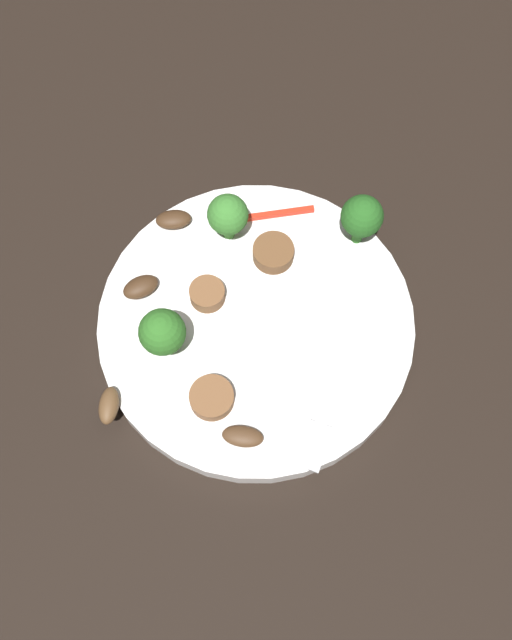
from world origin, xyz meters
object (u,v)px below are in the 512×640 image
broccoli_floret_0 (362,217)px  mushroom_3 (243,436)px  sausage_slice_1 (273,253)px  mushroom_1 (109,405)px  sausage_slice_0 (212,398)px  pepper_strip_0 (279,214)px  sausage_slice_2 (207,294)px  plate (256,324)px  broccoli_floret_2 (228,215)px  mushroom_0 (173,220)px  mushroom_2 (141,287)px  fork (340,374)px  broccoli_floret_1 (162,332)px

broccoli_floret_0 → mushroom_3: bearing=-23.1°
sausage_slice_1 → mushroom_1: (0.14, -0.11, -0.00)m
broccoli_floret_0 → sausage_slice_0: (0.15, -0.10, -0.03)m
sausage_slice_0 → pepper_strip_0: bearing=167.9°
sausage_slice_0 → pepper_strip_0: (-0.16, 0.03, -0.00)m
sausage_slice_2 → plate: bearing=69.0°
plate → broccoli_floret_2: bearing=-158.0°
broccoli_floret_0 → mushroom_0: bearing=-89.8°
mushroom_2 → sausage_slice_0: bearing=38.5°
broccoli_floret_0 → fork: bearing=-3.3°
broccoli_floret_1 → mushroom_1: (0.05, -0.03, -0.02)m
sausage_slice_2 → mushroom_2: bearing=-91.1°
sausage_slice_0 → mushroom_3: bearing=44.8°
fork → mushroom_0: bearing=-114.6°
mushroom_2 → mushroom_3: 0.14m
broccoli_floret_0 → broccoli_floret_1: broccoli_floret_0 is taller
sausage_slice_0 → broccoli_floret_2: bearing=-178.4°
fork → broccoli_floret_0: size_ratio=3.41×
fork → sausage_slice_2: sausage_slice_2 is taller
sausage_slice_2 → mushroom_1: 0.11m
plate → sausage_slice_0: bearing=-20.9°
plate → mushroom_1: bearing=-50.9°
broccoli_floret_1 → sausage_slice_2: broccoli_floret_1 is taller
broccoli_floret_0 → mushroom_0: size_ratio=1.80×
pepper_strip_0 → mushroom_0: bearing=-79.1°
sausage_slice_2 → mushroom_3: (0.11, 0.04, -0.00)m
pepper_strip_0 → fork: bearing=23.5°
sausage_slice_2 → broccoli_floret_1: bearing=-29.8°
mushroom_0 → pepper_strip_0: mushroom_0 is taller
mushroom_0 → pepper_strip_0: (-0.02, 0.08, -0.00)m
fork → broccoli_floret_1: broccoli_floret_1 is taller
sausage_slice_2 → mushroom_0: size_ratio=0.95×
sausage_slice_1 → mushroom_2: bearing=-68.1°
sausage_slice_2 → sausage_slice_1: bearing=130.8°
broccoli_floret_1 → sausage_slice_1: (-0.09, 0.07, -0.02)m
mushroom_3 → mushroom_1: bearing=-97.1°
mushroom_1 → pepper_strip_0: mushroom_1 is taller
broccoli_floret_1 → broccoli_floret_2: (-0.10, 0.04, -0.00)m
broccoli_floret_0 → pepper_strip_0: (-0.02, -0.06, -0.03)m
fork → pepper_strip_0: size_ratio=3.06×
fork → sausage_slice_0: sausage_slice_0 is taller
sausage_slice_2 → broccoli_floret_2: bearing=170.2°
mushroom_1 → mushroom_0: bearing=171.4°
plate → broccoli_floret_0: (-0.08, 0.07, 0.04)m
plate → pepper_strip_0: (-0.09, 0.01, 0.01)m
broccoli_floret_2 → pepper_strip_0: bearing=119.5°
sausage_slice_0 → mushroom_2: bearing=-141.5°
fork → mushroom_0: size_ratio=6.12×
sausage_slice_1 → pepper_strip_0: (-0.04, 0.00, -0.00)m
mushroom_1 → sausage_slice_1: bearing=141.9°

